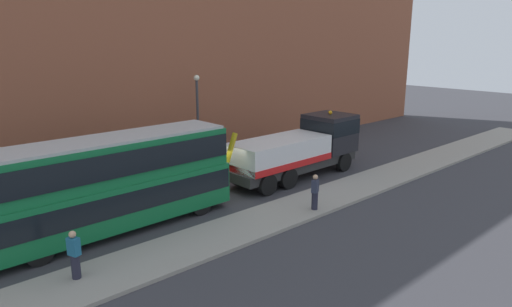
# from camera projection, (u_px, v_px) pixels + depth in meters

# --- Properties ---
(ground_plane) EXTENTS (120.00, 120.00, 0.00)m
(ground_plane) POSITION_uv_depth(u_px,v_px,m) (219.00, 195.00, 23.94)
(ground_plane) COLOR #38383D
(near_kerb) EXTENTS (60.00, 2.80, 0.15)m
(near_kerb) POSITION_uv_depth(u_px,v_px,m) (275.00, 216.00, 20.91)
(near_kerb) COLOR gray
(near_kerb) RESTS_ON ground_plane
(building_facade) EXTENTS (60.00, 1.50, 16.00)m
(building_facade) POSITION_uv_depth(u_px,v_px,m) (141.00, 37.00, 27.27)
(building_facade) COLOR #935138
(building_facade) RESTS_ON ground_plane
(recovery_tow_truck) EXTENTS (10.16, 2.75, 3.67)m
(recovery_tow_truck) POSITION_uv_depth(u_px,v_px,m) (300.00, 148.00, 26.79)
(recovery_tow_truck) COLOR #2D2D2D
(recovery_tow_truck) RESTS_ON ground_plane
(double_decker_bus) EXTENTS (11.07, 2.68, 4.06)m
(double_decker_bus) POSITION_uv_depth(u_px,v_px,m) (108.00, 181.00, 18.97)
(double_decker_bus) COLOR #146B38
(double_decker_bus) RESTS_ON ground_plane
(pedestrian_onlooker) EXTENTS (0.38, 0.46, 1.71)m
(pedestrian_onlooker) POSITION_uv_depth(u_px,v_px,m) (75.00, 255.00, 15.18)
(pedestrian_onlooker) COLOR #232333
(pedestrian_onlooker) RESTS_ON near_kerb
(pedestrian_bystander) EXTENTS (0.47, 0.40, 1.71)m
(pedestrian_bystander) POSITION_uv_depth(u_px,v_px,m) (315.00, 192.00, 21.36)
(pedestrian_bystander) COLOR #232333
(pedestrian_bystander) RESTS_ON near_kerb
(street_lamp) EXTENTS (0.36, 0.36, 5.83)m
(street_lamp) POSITION_uv_depth(u_px,v_px,m) (198.00, 113.00, 28.41)
(street_lamp) COLOR #38383D
(street_lamp) RESTS_ON ground_plane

